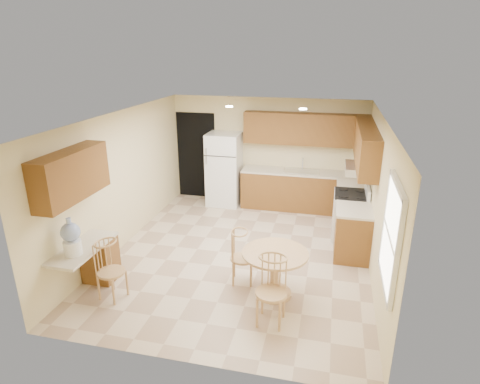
% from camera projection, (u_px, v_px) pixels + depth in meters
% --- Properties ---
extents(floor, '(5.50, 5.50, 0.00)m').
position_uv_depth(floor, '(240.00, 254.00, 7.31)').
color(floor, '#CBB393').
rests_on(floor, ground).
extents(ceiling, '(4.50, 5.50, 0.02)m').
position_uv_depth(ceiling, '(240.00, 117.00, 6.46)').
color(ceiling, white).
rests_on(ceiling, wall_back).
extents(wall_back, '(4.50, 0.02, 2.50)m').
position_uv_depth(wall_back, '(267.00, 152.00, 9.40)').
color(wall_back, beige).
rests_on(wall_back, floor).
extents(wall_front, '(4.50, 0.02, 2.50)m').
position_uv_depth(wall_front, '(183.00, 271.00, 4.37)').
color(wall_front, beige).
rests_on(wall_front, floor).
extents(wall_left, '(0.02, 5.50, 2.50)m').
position_uv_depth(wall_left, '(122.00, 180.00, 7.37)').
color(wall_left, beige).
rests_on(wall_left, floor).
extents(wall_right, '(0.02, 5.50, 2.50)m').
position_uv_depth(wall_right, '(377.00, 200.00, 6.40)').
color(wall_right, beige).
rests_on(wall_right, floor).
extents(doorway, '(0.90, 0.02, 2.10)m').
position_uv_depth(doorway, '(196.00, 156.00, 9.83)').
color(doorway, black).
rests_on(doorway, floor).
extents(base_cab_back, '(2.75, 0.60, 0.87)m').
position_uv_depth(base_cab_back, '(302.00, 191.00, 9.22)').
color(base_cab_back, brown).
rests_on(base_cab_back, floor).
extents(counter_back, '(2.75, 0.63, 0.04)m').
position_uv_depth(counter_back, '(303.00, 172.00, 9.06)').
color(counter_back, beige).
rests_on(counter_back, base_cab_back).
extents(base_cab_right_a, '(0.60, 0.59, 0.87)m').
position_uv_depth(base_cab_right_a, '(350.00, 204.00, 8.44)').
color(base_cab_right_a, brown).
rests_on(base_cab_right_a, floor).
extents(counter_right_a, '(0.63, 0.59, 0.04)m').
position_uv_depth(counter_right_a, '(352.00, 184.00, 8.29)').
color(counter_right_a, beige).
rests_on(counter_right_a, base_cab_right_a).
extents(base_cab_right_b, '(0.60, 0.80, 0.87)m').
position_uv_depth(base_cab_right_b, '(352.00, 234.00, 7.11)').
color(base_cab_right_b, brown).
rests_on(base_cab_right_b, floor).
extents(counter_right_b, '(0.63, 0.80, 0.04)m').
position_uv_depth(counter_right_b, '(355.00, 210.00, 6.96)').
color(counter_right_b, beige).
rests_on(counter_right_b, base_cab_right_b).
extents(upper_cab_back, '(2.75, 0.33, 0.70)m').
position_uv_depth(upper_cab_back, '(305.00, 129.00, 8.86)').
color(upper_cab_back, brown).
rests_on(upper_cab_back, wall_back).
extents(upper_cab_right, '(0.33, 2.42, 0.70)m').
position_uv_depth(upper_cab_right, '(366.00, 146.00, 7.34)').
color(upper_cab_right, brown).
rests_on(upper_cab_right, wall_right).
extents(upper_cab_left, '(0.33, 1.40, 0.70)m').
position_uv_depth(upper_cab_left, '(71.00, 175.00, 5.66)').
color(upper_cab_left, brown).
rests_on(upper_cab_left, wall_left).
extents(sink, '(0.78, 0.44, 0.01)m').
position_uv_depth(sink, '(302.00, 171.00, 9.06)').
color(sink, silver).
rests_on(sink, counter_back).
extents(range_hood, '(0.50, 0.76, 0.14)m').
position_uv_depth(range_hood, '(359.00, 169.00, 7.48)').
color(range_hood, silver).
rests_on(range_hood, upper_cab_right).
extents(desk_pedestal, '(0.48, 0.42, 0.72)m').
position_uv_depth(desk_pedestal, '(100.00, 259.00, 6.41)').
color(desk_pedestal, brown).
rests_on(desk_pedestal, floor).
extents(desk_top, '(0.50, 1.20, 0.04)m').
position_uv_depth(desk_top, '(83.00, 248.00, 5.93)').
color(desk_top, beige).
rests_on(desk_top, desk_pedestal).
extents(window, '(0.06, 1.12, 1.30)m').
position_uv_depth(window, '(392.00, 236.00, 4.63)').
color(window, white).
rests_on(window, wall_right).
extents(can_light_a, '(0.14, 0.14, 0.02)m').
position_uv_depth(can_light_a, '(229.00, 107.00, 7.67)').
color(can_light_a, white).
rests_on(can_light_a, ceiling).
extents(can_light_b, '(0.14, 0.14, 0.02)m').
position_uv_depth(can_light_b, '(303.00, 109.00, 7.37)').
color(can_light_b, white).
rests_on(can_light_b, ceiling).
extents(refrigerator, '(0.75, 0.73, 1.71)m').
position_uv_depth(refrigerator, '(224.00, 169.00, 9.42)').
color(refrigerator, white).
rests_on(refrigerator, floor).
extents(stove, '(0.65, 0.76, 1.09)m').
position_uv_depth(stove, '(350.00, 215.00, 7.82)').
color(stove, white).
rests_on(stove, floor).
extents(dining_table, '(0.98, 0.98, 0.73)m').
position_uv_depth(dining_table, '(275.00, 267.00, 5.95)').
color(dining_table, tan).
rests_on(dining_table, floor).
extents(chair_table_a, '(0.39, 0.50, 0.88)m').
position_uv_depth(chair_table_a, '(241.00, 254.00, 6.20)').
color(chair_table_a, tan).
rests_on(chair_table_a, floor).
extents(chair_table_b, '(0.43, 0.43, 0.97)m').
position_uv_depth(chair_table_b, '(270.00, 289.00, 5.22)').
color(chair_table_b, tan).
rests_on(chair_table_b, floor).
extents(chair_desk, '(0.40, 0.52, 0.91)m').
position_uv_depth(chair_desk, '(107.00, 268.00, 5.78)').
color(chair_desk, tan).
rests_on(chair_desk, floor).
extents(water_crock, '(0.27, 0.27, 0.56)m').
position_uv_depth(water_crock, '(71.00, 238.00, 5.64)').
color(water_crock, white).
rests_on(water_crock, desk_top).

